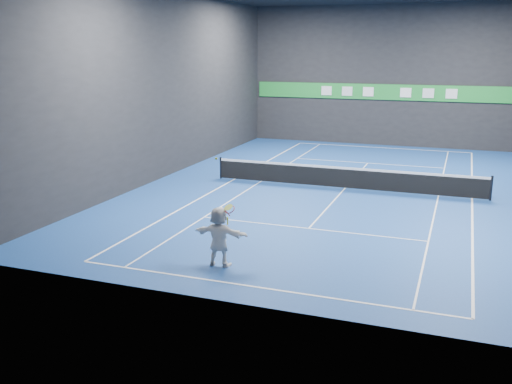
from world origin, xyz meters
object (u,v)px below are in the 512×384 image
(player, at_px, (219,236))
(tennis_ball, at_px, (216,159))
(tennis_net, at_px, (345,177))
(tennis_racket, at_px, (229,211))

(player, distance_m, tennis_ball, 2.28)
(tennis_net, xyz_separation_m, tennis_racket, (-1.25, -10.71, 1.16))
(player, height_order, tennis_ball, tennis_ball)
(player, relative_size, tennis_net, 0.14)
(tennis_ball, xyz_separation_m, tennis_net, (1.71, 10.54, -2.62))
(tennis_ball, distance_m, tennis_racket, 1.55)
(tennis_racket, bearing_deg, player, -171.21)
(player, relative_size, tennis_ball, 25.87)
(tennis_ball, xyz_separation_m, tennis_racket, (0.47, -0.18, -1.46))
(tennis_ball, bearing_deg, tennis_racket, -20.78)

